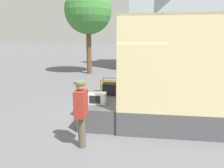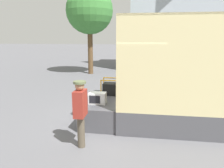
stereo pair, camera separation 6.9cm
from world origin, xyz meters
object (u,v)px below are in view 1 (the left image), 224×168
Objects in this scene: microwave at (98,98)px; portable_generator at (110,88)px; street_tree at (88,11)px; worker_person at (81,108)px.

portable_generator is (0.22, 1.12, 0.04)m from microwave.
portable_generator is 9.44m from street_tree.
worker_person is 0.27× the size of street_tree.
worker_person is (-0.10, -1.44, 0.16)m from microwave.
street_tree is at bearing 102.80° from worker_person.
worker_person reaches higher than microwave.
street_tree is at bearing 105.23° from microwave.
portable_generator reaches higher than microwave.
street_tree is at bearing 108.55° from portable_generator.
microwave is 0.08× the size of street_tree.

